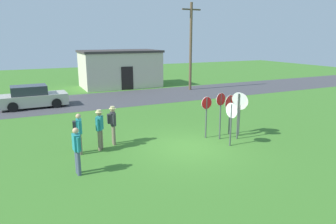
{
  "coord_description": "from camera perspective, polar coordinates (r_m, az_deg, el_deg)",
  "views": [
    {
      "loc": [
        -6.11,
        -11.02,
        4.64
      ],
      "look_at": [
        -0.21,
        1.41,
        1.3
      ],
      "focal_mm": 32.77,
      "sensor_mm": 36.0,
      "label": 1
    }
  ],
  "objects": [
    {
      "name": "stop_sign_nearest",
      "position": [
        14.43,
        7.15,
        0.25
      ],
      "size": [
        0.6,
        0.08,
        1.99
      ],
      "color": "#474C4C",
      "rests_on": "ground"
    },
    {
      "name": "person_on_left",
      "position": [
        13.71,
        -10.27,
        -1.93
      ],
      "size": [
        0.41,
        0.57,
        1.74
      ],
      "color": "#7A6B56",
      "rests_on": "ground"
    },
    {
      "name": "person_in_dark_shirt",
      "position": [
        11.02,
        -16.59,
        -6.51
      ],
      "size": [
        0.25,
        0.57,
        1.69
      ],
      "color": "#4C5670",
      "rests_on": "ground"
    },
    {
      "name": "stop_sign_leaning_left",
      "position": [
        15.14,
        11.47,
        0.82
      ],
      "size": [
        0.79,
        0.23,
        1.98
      ],
      "color": "#474C4C",
      "rests_on": "ground"
    },
    {
      "name": "street_asphalt",
      "position": [
        24.19,
        -10.31,
        2.38
      ],
      "size": [
        60.0,
        6.4,
        0.01
      ],
      "primitive_type": "cube",
      "color": "#424247",
      "rests_on": "ground"
    },
    {
      "name": "person_holding_notes",
      "position": [
        12.92,
        -16.27,
        -3.37
      ],
      "size": [
        0.39,
        0.56,
        1.69
      ],
      "color": "#7A6B56",
      "rests_on": "ground"
    },
    {
      "name": "ground_plane",
      "position": [
        13.43,
        3.4,
        -6.6
      ],
      "size": [
        80.0,
        80.0,
        0.0
      ],
      "primitive_type": "plane",
      "color": "#3D7528"
    },
    {
      "name": "stop_sign_rear_left",
      "position": [
        14.3,
        9.75,
        0.62
      ],
      "size": [
        0.6,
        0.16,
        2.21
      ],
      "color": "#474C4C",
      "rests_on": "ground"
    },
    {
      "name": "person_near_signs",
      "position": [
        13.17,
        -12.58,
        -2.81
      ],
      "size": [
        0.38,
        0.5,
        1.74
      ],
      "color": "#7A6B56",
      "rests_on": "ground"
    },
    {
      "name": "building_background",
      "position": [
        30.27,
        -8.91,
        8.01
      ],
      "size": [
        7.43,
        4.54,
        3.48
      ],
      "color": "beige",
      "rests_on": "ground"
    },
    {
      "name": "parked_car_on_street",
      "position": [
        22.82,
        -23.86,
        2.5
      ],
      "size": [
        4.36,
        2.14,
        1.51
      ],
      "color": "#B7B2A3",
      "rests_on": "ground"
    },
    {
      "name": "stop_sign_far_back",
      "position": [
        14.44,
        12.94,
        0.67
      ],
      "size": [
        0.41,
        0.52,
        2.23
      ],
      "color": "#474C4C",
      "rests_on": "ground"
    },
    {
      "name": "stop_sign_leaning_right",
      "position": [
        13.52,
        11.68,
        -0.96
      ],
      "size": [
        0.12,
        0.66,
        1.93
      ],
      "color": "#474C4C",
      "rests_on": "ground"
    },
    {
      "name": "stop_sign_rear_right",
      "position": [
        15.08,
        13.22,
        1.01
      ],
      "size": [
        0.39,
        0.73,
        2.1
      ],
      "color": "#474C4C",
      "rests_on": "ground"
    },
    {
      "name": "utility_pole",
      "position": [
        27.93,
        4.25,
        12.28
      ],
      "size": [
        1.8,
        0.24,
        7.62
      ],
      "color": "brown",
      "rests_on": "ground"
    }
  ]
}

